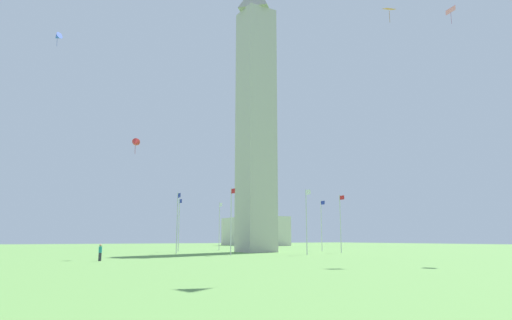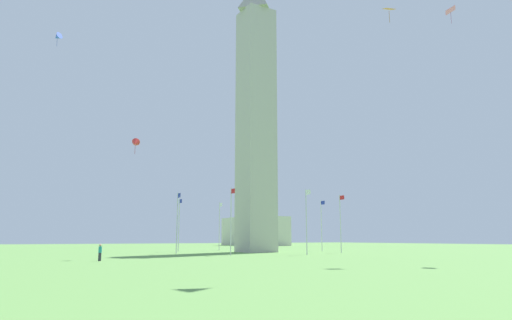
{
  "view_description": "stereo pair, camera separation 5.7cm",
  "coord_description": "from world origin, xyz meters",
  "px_view_note": "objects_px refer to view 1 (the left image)",
  "views": [
    {
      "loc": [
        63.34,
        -37.6,
        2.21
      ],
      "look_at": [
        0.0,
        0.0,
        15.13
      ],
      "focal_mm": 31.4,
      "sensor_mm": 36.0,
      "label": 1
    },
    {
      "loc": [
        63.37,
        -37.55,
        2.21
      ],
      "look_at": [
        0.0,
        0.0,
        15.13
      ],
      "focal_mm": 31.4,
      "sensor_mm": 36.0,
      "label": 2
    }
  ],
  "objects_px": {
    "flagpole_s": "(219,224)",
    "kite_blue_delta": "(57,37)",
    "kite_red_delta": "(135,143)",
    "flagpole_e": "(322,223)",
    "flagpole_se": "(274,224)",
    "obelisk_monument": "(256,111)",
    "flagpole_n": "(307,219)",
    "person_teal_shirt": "(100,253)",
    "kite_orange_diamond": "(389,10)",
    "flagpole_sw": "(179,223)",
    "flagpole_ne": "(341,221)",
    "flagpole_nw": "(231,218)",
    "kite_pink_diamond": "(451,11)",
    "flagpole_w": "(177,220)",
    "distant_building": "(255,231)"
  },
  "relations": [
    {
      "from": "flagpole_s",
      "to": "kite_blue_delta",
      "type": "xyz_separation_m",
      "value": [
        8.55,
        -31.24,
        26.74
      ]
    },
    {
      "from": "kite_blue_delta",
      "to": "kite_red_delta",
      "type": "bearing_deg",
      "value": 24.67
    },
    {
      "from": "flagpole_e",
      "to": "flagpole_se",
      "type": "distance_m",
      "value": 10.4
    },
    {
      "from": "obelisk_monument",
      "to": "flagpole_s",
      "type": "relative_size",
      "value": 5.29
    },
    {
      "from": "flagpole_n",
      "to": "flagpole_e",
      "type": "xyz_separation_m",
      "value": [
        -13.59,
        13.59,
        0.0
      ]
    },
    {
      "from": "flagpole_n",
      "to": "flagpole_s",
      "type": "bearing_deg",
      "value": 180.0
    },
    {
      "from": "obelisk_monument",
      "to": "person_teal_shirt",
      "type": "xyz_separation_m",
      "value": [
        16.78,
        -27.85,
        -22.86
      ]
    },
    {
      "from": "flagpole_n",
      "to": "kite_orange_diamond",
      "type": "distance_m",
      "value": 28.55
    },
    {
      "from": "flagpole_sw",
      "to": "person_teal_shirt",
      "type": "height_order",
      "value": "flagpole_sw"
    },
    {
      "from": "flagpole_ne",
      "to": "kite_blue_delta",
      "type": "xyz_separation_m",
      "value": [
        -14.65,
        -40.85,
        26.74
      ]
    },
    {
      "from": "person_teal_shirt",
      "to": "kite_blue_delta",
      "type": "height_order",
      "value": "kite_blue_delta"
    },
    {
      "from": "flagpole_sw",
      "to": "person_teal_shirt",
      "type": "bearing_deg",
      "value": -34.71
    },
    {
      "from": "flagpole_nw",
      "to": "kite_pink_diamond",
      "type": "xyz_separation_m",
      "value": [
        24.0,
        15.78,
        23.25
      ]
    },
    {
      "from": "flagpole_ne",
      "to": "kite_red_delta",
      "type": "xyz_separation_m",
      "value": [
        2.13,
        -33.14,
        8.4
      ]
    },
    {
      "from": "flagpole_nw",
      "to": "kite_blue_delta",
      "type": "xyz_separation_m",
      "value": [
        -14.65,
        -21.63,
        26.74
      ]
    },
    {
      "from": "flagpole_s",
      "to": "kite_red_delta",
      "type": "bearing_deg",
      "value": -42.89
    },
    {
      "from": "flagpole_n",
      "to": "kite_blue_delta",
      "type": "distance_m",
      "value": 45.15
    },
    {
      "from": "flagpole_e",
      "to": "flagpole_w",
      "type": "bearing_deg",
      "value": -90.0
    },
    {
      "from": "kite_orange_diamond",
      "to": "kite_blue_delta",
      "type": "height_order",
      "value": "kite_blue_delta"
    },
    {
      "from": "flagpole_se",
      "to": "person_teal_shirt",
      "type": "bearing_deg",
      "value": -54.89
    },
    {
      "from": "flagpole_se",
      "to": "kite_pink_diamond",
      "type": "height_order",
      "value": "kite_pink_diamond"
    },
    {
      "from": "flagpole_nw",
      "to": "kite_pink_diamond",
      "type": "distance_m",
      "value": 36.95
    },
    {
      "from": "person_teal_shirt",
      "to": "distant_building",
      "type": "xyz_separation_m",
      "value": [
        -77.48,
        63.36,
        3.58
      ]
    },
    {
      "from": "person_teal_shirt",
      "to": "kite_orange_diamond",
      "type": "relative_size",
      "value": 0.88
    },
    {
      "from": "flagpole_ne",
      "to": "flagpole_s",
      "type": "bearing_deg",
      "value": -157.5
    },
    {
      "from": "kite_red_delta",
      "to": "flagpole_nw",
      "type": "bearing_deg",
      "value": 98.71
    },
    {
      "from": "flagpole_s",
      "to": "flagpole_ne",
      "type": "bearing_deg",
      "value": 22.5
    },
    {
      "from": "distant_building",
      "to": "kite_pink_diamond",
      "type": "bearing_deg",
      "value": -17.27
    },
    {
      "from": "kite_orange_diamond",
      "to": "kite_blue_delta",
      "type": "relative_size",
      "value": 0.9
    },
    {
      "from": "flagpole_se",
      "to": "flagpole_w",
      "type": "bearing_deg",
      "value": -67.5
    },
    {
      "from": "flagpole_nw",
      "to": "kite_blue_delta",
      "type": "distance_m",
      "value": 37.38
    },
    {
      "from": "obelisk_monument",
      "to": "kite_orange_diamond",
      "type": "bearing_deg",
      "value": -1.78
    },
    {
      "from": "flagpole_ne",
      "to": "person_teal_shirt",
      "type": "distance_m",
      "value": 38.35
    },
    {
      "from": "obelisk_monument",
      "to": "person_teal_shirt",
      "type": "distance_m",
      "value": 39.75
    },
    {
      "from": "flagpole_n",
      "to": "flagpole_nw",
      "type": "xyz_separation_m",
      "value": [
        -3.98,
        -9.61,
        0.0
      ]
    },
    {
      "from": "flagpole_sw",
      "to": "person_teal_shirt",
      "type": "distance_m",
      "value": 32.29
    },
    {
      "from": "kite_pink_diamond",
      "to": "distant_building",
      "type": "distance_m",
      "value": 101.62
    },
    {
      "from": "flagpole_e",
      "to": "flagpole_se",
      "type": "bearing_deg",
      "value": -157.5
    },
    {
      "from": "flagpole_nw",
      "to": "person_teal_shirt",
      "type": "distance_m",
      "value": 20.0
    },
    {
      "from": "distant_building",
      "to": "flagpole_n",
      "type": "bearing_deg",
      "value": -25.53
    },
    {
      "from": "flagpole_s",
      "to": "kite_pink_diamond",
      "type": "bearing_deg",
      "value": 7.45
    },
    {
      "from": "kite_red_delta",
      "to": "flagpole_sw",
      "type": "bearing_deg",
      "value": 146.89
    },
    {
      "from": "obelisk_monument",
      "to": "flagpole_ne",
      "type": "distance_m",
      "value": 23.23
    },
    {
      "from": "kite_orange_diamond",
      "to": "distant_building",
      "type": "distance_m",
      "value": 101.32
    },
    {
      "from": "kite_blue_delta",
      "to": "distant_building",
      "type": "height_order",
      "value": "kite_blue_delta"
    },
    {
      "from": "kite_orange_diamond",
      "to": "distant_building",
      "type": "relative_size",
      "value": 0.08
    },
    {
      "from": "flagpole_n",
      "to": "kite_orange_diamond",
      "type": "xyz_separation_m",
      "value": [
        17.31,
        -0.96,
        22.69
      ]
    },
    {
      "from": "flagpole_sw",
      "to": "flagpole_n",
      "type": "bearing_deg",
      "value": 22.5
    },
    {
      "from": "distant_building",
      "to": "kite_blue_delta",
      "type": "bearing_deg",
      "value": -50.15
    },
    {
      "from": "flagpole_e",
      "to": "flagpole_w",
      "type": "xyz_separation_m",
      "value": [
        -0.0,
        -27.18,
        0.0
      ]
    }
  ]
}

